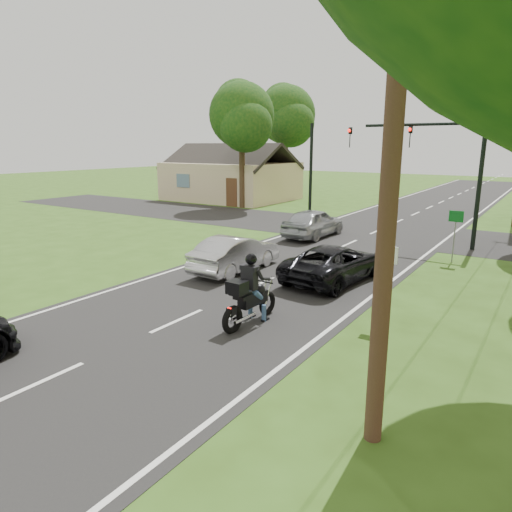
# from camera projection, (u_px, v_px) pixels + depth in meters

# --- Properties ---
(ground) EXTENTS (140.00, 140.00, 0.00)m
(ground) POSITION_uv_depth(u_px,v_px,m) (177.00, 321.00, 12.42)
(ground) COLOR #2F4E16
(ground) RESTS_ON ground
(road) EXTENTS (8.00, 100.00, 0.01)m
(road) POSITION_uv_depth(u_px,v_px,m) (331.00, 252.00, 20.51)
(road) COLOR black
(road) RESTS_ON ground
(cross_road) EXTENTS (60.00, 7.00, 0.01)m
(cross_road) POSITION_uv_depth(u_px,v_px,m) (377.00, 231.00, 25.36)
(cross_road) COLOR black
(cross_road) RESTS_ON ground
(motorcycle_rider) EXTENTS (0.64, 2.28, 1.96)m
(motorcycle_rider) POSITION_uv_depth(u_px,v_px,m) (249.00, 297.00, 12.05)
(motorcycle_rider) COLOR black
(motorcycle_rider) RESTS_ON ground
(dark_suv) EXTENTS (2.55, 4.76, 1.27)m
(dark_suv) POSITION_uv_depth(u_px,v_px,m) (335.00, 263.00, 15.99)
(dark_suv) COLOR black
(dark_suv) RESTS_ON road
(silver_sedan) EXTENTS (1.45, 4.11, 1.35)m
(silver_sedan) POSITION_uv_depth(u_px,v_px,m) (235.00, 253.00, 17.21)
(silver_sedan) COLOR #BABAC0
(silver_sedan) RESTS_ON road
(silver_suv) EXTENTS (1.85, 4.41, 1.49)m
(silver_suv) POSITION_uv_depth(u_px,v_px,m) (313.00, 223.00, 23.65)
(silver_suv) COLOR #9FA2A6
(silver_suv) RESTS_ON road
(traffic_signal) EXTENTS (6.38, 0.44, 6.00)m
(traffic_signal) POSITION_uv_depth(u_px,v_px,m) (438.00, 157.00, 20.97)
(traffic_signal) COLOR black
(traffic_signal) RESTS_ON ground
(signal_pole_far) EXTENTS (0.20, 0.20, 6.00)m
(signal_pole_far) POSITION_uv_depth(u_px,v_px,m) (311.00, 172.00, 29.07)
(signal_pole_far) COLOR black
(signal_pole_far) RESTS_ON ground
(utility_pole_near) EXTENTS (1.60, 0.28, 10.00)m
(utility_pole_near) POSITION_uv_depth(u_px,v_px,m) (395.00, 114.00, 6.26)
(utility_pole_near) COLOR #4E3123
(utility_pole_near) RESTS_ON ground
(sign_white) EXTENTS (0.55, 0.07, 2.12)m
(sign_white) POSITION_uv_depth(u_px,v_px,m) (386.00, 266.00, 11.92)
(sign_white) COLOR slate
(sign_white) RESTS_ON ground
(sign_green) EXTENTS (0.55, 0.07, 2.12)m
(sign_green) POSITION_uv_depth(u_px,v_px,m) (456.00, 224.00, 18.29)
(sign_green) COLOR slate
(sign_green) RESTS_ON ground
(tree_left_near) EXTENTS (5.12, 4.96, 9.22)m
(tree_left_near) POSITION_uv_depth(u_px,v_px,m) (243.00, 119.00, 33.19)
(tree_left_near) COLOR #332316
(tree_left_near) RESTS_ON ground
(tree_left_far) EXTENTS (5.76, 5.58, 10.14)m
(tree_left_far) POSITION_uv_depth(u_px,v_px,m) (288.00, 118.00, 42.17)
(tree_left_far) COLOR #332316
(tree_left_far) RESTS_ON ground
(house) EXTENTS (10.20, 8.00, 4.84)m
(house) POSITION_uv_depth(u_px,v_px,m) (231.00, 179.00, 40.03)
(house) COLOR tan
(house) RESTS_ON ground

